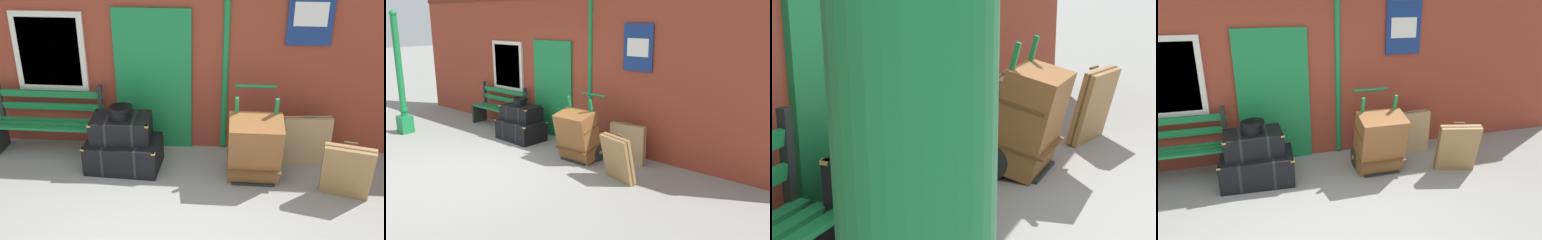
% 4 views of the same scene
% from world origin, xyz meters
% --- Properties ---
extents(ground_plane, '(60.00, 60.00, 0.00)m').
position_xyz_m(ground_plane, '(0.00, 0.00, 0.00)').
color(ground_plane, gray).
extents(brick_facade, '(10.40, 0.35, 3.20)m').
position_xyz_m(brick_facade, '(-0.02, 2.60, 1.60)').
color(brick_facade, brown).
rests_on(brick_facade, ground).
extents(lamp_post, '(0.28, 0.28, 2.73)m').
position_xyz_m(lamp_post, '(-3.06, 0.38, 1.03)').
color(lamp_post, '#197A3D').
rests_on(lamp_post, ground).
extents(platform_bench, '(1.60, 0.43, 1.01)m').
position_xyz_m(platform_bench, '(-1.85, 2.16, 0.44)').
color(platform_bench, '#197A3D').
rests_on(platform_bench, ground).
extents(steamer_trunk_base, '(1.04, 0.70, 0.43)m').
position_xyz_m(steamer_trunk_base, '(-0.66, 1.76, 0.21)').
color(steamer_trunk_base, black).
rests_on(steamer_trunk_base, ground).
extents(steamer_trunk_middle, '(0.84, 0.59, 0.33)m').
position_xyz_m(steamer_trunk_middle, '(-0.69, 1.82, 0.58)').
color(steamer_trunk_middle, black).
rests_on(steamer_trunk_middle, steamer_trunk_base).
extents(round_hatbox, '(0.32, 0.29, 0.17)m').
position_xyz_m(round_hatbox, '(-0.69, 1.79, 0.84)').
color(round_hatbox, black).
rests_on(round_hatbox, steamer_trunk_middle).
extents(porters_trolley, '(0.71, 0.65, 1.19)m').
position_xyz_m(porters_trolley, '(1.12, 1.74, 0.27)').
color(porters_trolley, black).
rests_on(porters_trolley, ground).
extents(large_brown_trunk, '(0.70, 0.63, 0.96)m').
position_xyz_m(large_brown_trunk, '(1.12, 1.57, 0.48)').
color(large_brown_trunk, brown).
rests_on(large_brown_trunk, ground).
extents(suitcase_caramel, '(0.65, 0.43, 0.79)m').
position_xyz_m(suitcase_caramel, '(2.24, 1.24, 0.39)').
color(suitcase_caramel, olive).
rests_on(suitcase_caramel, ground).
extents(suitcase_cream, '(0.68, 0.19, 0.75)m').
position_xyz_m(suitcase_cream, '(1.87, 2.08, 0.35)').
color(suitcase_cream, tan).
rests_on(suitcase_cream, ground).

